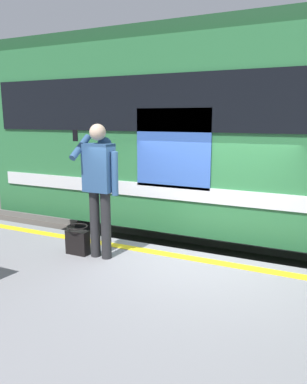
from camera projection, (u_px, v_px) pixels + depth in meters
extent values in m
plane|color=#4C4742|center=(197.00, 310.00, 5.57)|extent=(24.35, 24.35, 0.00)
cube|color=gray|center=(137.00, 357.00, 3.75)|extent=(15.19, 3.89, 0.94)
cube|color=yellow|center=(192.00, 258.00, 5.11)|extent=(14.88, 0.16, 0.01)
cube|color=slate|center=(221.00, 271.00, 6.79)|extent=(19.74, 0.08, 0.16)
cube|color=slate|center=(238.00, 247.00, 8.07)|extent=(19.74, 0.08, 0.16)
cube|color=#3359B2|center=(173.00, 149.00, 5.87)|extent=(1.28, 0.02, 1.28)
cylinder|color=black|center=(93.00, 235.00, 7.28)|extent=(0.84, 0.12, 0.84)
cylinder|color=black|center=(147.00, 208.00, 9.45)|extent=(0.84, 0.12, 0.84)
cylinder|color=#262628|center=(106.00, 225.00, 5.05)|extent=(0.14, 0.14, 0.95)
cylinder|color=#262628|center=(95.00, 224.00, 5.12)|extent=(0.14, 0.14, 0.95)
cube|color=#2D517F|center=(99.00, 168.00, 4.92)|extent=(0.40, 0.24, 0.65)
sphere|color=#2D517F|center=(105.00, 144.00, 5.01)|extent=(0.20, 0.20, 0.20)
sphere|color=beige|center=(98.00, 132.00, 4.83)|extent=(0.22, 0.22, 0.22)
cylinder|color=#2D517F|center=(115.00, 174.00, 4.83)|extent=(0.09, 0.09, 0.58)
cylinder|color=#2D517F|center=(80.00, 147.00, 4.89)|extent=(0.09, 0.42, 0.33)
cube|color=black|center=(75.00, 135.00, 4.77)|extent=(0.07, 0.02, 0.15)
cube|color=black|center=(78.00, 242.00, 5.26)|extent=(0.33, 0.15, 0.35)
torus|color=black|center=(77.00, 227.00, 5.21)|extent=(0.30, 0.30, 0.02)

